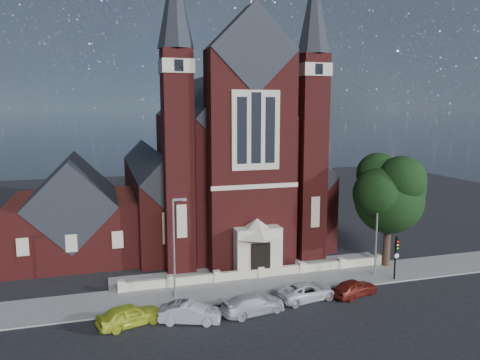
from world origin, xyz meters
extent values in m
plane|color=black|center=(0.00, 15.00, 0.00)|extent=(120.00, 120.00, 0.00)
cube|color=slate|center=(0.00, 4.50, 0.00)|extent=(60.00, 5.00, 0.12)
cube|color=slate|center=(0.00, 8.50, 0.00)|extent=(26.00, 3.00, 0.14)
cube|color=#BBAE95|center=(0.00, 6.50, 0.00)|extent=(24.00, 0.40, 0.90)
cube|color=#541816|center=(0.00, 25.00, 7.00)|extent=(10.00, 30.00, 14.00)
cube|color=black|center=(0.00, 25.00, 14.00)|extent=(10.00, 30.20, 10.00)
cube|color=#541816|center=(-7.50, 24.00, 4.00)|extent=(5.00, 26.00, 8.00)
cube|color=#541816|center=(7.50, 24.00, 4.00)|extent=(5.00, 26.00, 8.00)
cube|color=black|center=(-7.50, 24.00, 8.00)|extent=(5.01, 26.20, 5.01)
cube|color=black|center=(7.50, 24.00, 8.00)|extent=(5.01, 26.20, 5.01)
cube|color=#541816|center=(0.00, 9.50, 10.00)|extent=(8.00, 3.00, 20.00)
cube|color=black|center=(0.00, 9.50, 20.00)|extent=(8.00, 3.20, 8.00)
cube|color=#BBAE95|center=(0.00, 7.95, 13.00)|extent=(4.40, 0.15, 7.00)
cube|color=black|center=(0.00, 7.88, 13.20)|extent=(0.90, 0.08, 6.20)
cube|color=#BBAE95|center=(0.00, 7.50, 2.20)|extent=(4.20, 2.00, 4.40)
cube|color=black|center=(0.00, 6.45, 1.60)|extent=(1.80, 0.12, 3.20)
cone|color=#BBAE95|center=(0.00, 7.50, 4.40)|extent=(4.60, 4.60, 1.60)
cube|color=#541816|center=(-6.50, 10.50, 10.00)|extent=(2.60, 2.60, 20.00)
cube|color=#BBAE95|center=(-6.50, 10.50, 18.50)|extent=(2.80, 2.80, 1.20)
cone|color=black|center=(-6.50, 10.50, 24.00)|extent=(3.20, 3.20, 8.00)
cube|color=#541816|center=(6.50, 10.50, 10.00)|extent=(2.60, 2.60, 20.00)
cube|color=#BBAE95|center=(6.50, 10.50, 18.50)|extent=(2.80, 2.80, 1.20)
cone|color=black|center=(6.50, 10.50, 24.00)|extent=(3.20, 3.20, 8.00)
cube|color=#541816|center=(-16.00, 18.00, 3.00)|extent=(12.00, 12.00, 6.00)
cube|color=black|center=(-16.00, 18.00, 6.00)|extent=(8.49, 12.20, 8.49)
cylinder|color=black|center=(12.50, 6.00, 2.50)|extent=(0.70, 0.70, 5.00)
sphere|color=black|center=(12.50, 6.00, 6.50)|extent=(6.40, 6.40, 6.40)
sphere|color=black|center=(12.90, 4.80, 8.50)|extent=(4.40, 4.40, 4.40)
cylinder|color=gray|center=(-8.00, 4.00, 4.00)|extent=(0.16, 0.16, 8.00)
cube|color=gray|center=(-7.50, 4.00, 8.00)|extent=(1.00, 0.15, 0.18)
cube|color=gray|center=(-7.10, 4.00, 7.92)|extent=(0.35, 0.22, 0.12)
cylinder|color=gray|center=(10.00, 4.00, 4.00)|extent=(0.16, 0.16, 8.00)
cube|color=gray|center=(10.50, 4.00, 8.00)|extent=(1.00, 0.15, 0.18)
cube|color=gray|center=(10.90, 4.00, 7.92)|extent=(0.35, 0.22, 0.12)
cylinder|color=black|center=(11.00, 2.50, 2.00)|extent=(0.14, 0.14, 4.00)
cube|color=black|center=(11.00, 2.35, 3.30)|extent=(0.28, 0.22, 0.90)
sphere|color=red|center=(11.00, 2.22, 3.60)|extent=(0.14, 0.14, 0.14)
sphere|color=#CC8C0C|center=(11.00, 2.22, 3.30)|extent=(0.14, 0.14, 0.14)
sphere|color=#0C9919|center=(11.00, 2.22, 3.00)|extent=(0.14, 0.14, 0.14)
imported|color=#B4C627|center=(-11.72, 0.37, 0.76)|extent=(4.81, 3.02, 1.53)
imported|color=#9B9CA2|center=(-7.61, -0.38, 0.72)|extent=(4.61, 2.83, 1.43)
imported|color=silver|center=(-2.89, -0.22, 0.71)|extent=(5.19, 2.86, 1.42)
imported|color=silver|center=(1.95, 0.95, 0.68)|extent=(5.16, 2.98, 1.35)
imported|color=maroon|center=(5.86, 0.47, 0.69)|extent=(4.38, 2.75, 1.39)
camera|label=1|loc=(-13.11, -31.08, 14.91)|focal=35.00mm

